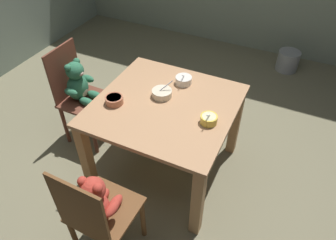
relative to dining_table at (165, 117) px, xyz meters
The scene contains 9 objects.
ground_plane 0.62m from the dining_table, ahead, with size 5.20×5.20×0.04m.
dining_table is the anchor object (origin of this frame).
teddy_chair_near_left 0.89m from the dining_table, behind, with size 0.40×0.41×0.94m.
teddy_chair_near_front 0.88m from the dining_table, 92.40° to the right, with size 0.41×0.40×0.92m.
porridge_bowl_yellow_near_right 0.41m from the dining_table, ahead, with size 0.12×0.13×0.12m.
porridge_bowl_white_far_center 0.35m from the dining_table, 86.40° to the left, with size 0.13×0.14×0.13m.
porridge_bowl_cream_center 0.19m from the dining_table, 130.72° to the left, with size 0.16×0.16×0.13m.
porridge_bowl_terracotta_near_left 0.42m from the dining_table, 155.72° to the right, with size 0.14×0.14×0.06m.
metal_pail 2.31m from the dining_table, 71.96° to the left, with size 0.27×0.27×0.25m, color #93969B.
Camera 1 is at (0.82, -1.68, 2.23)m, focal length 33.71 mm.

